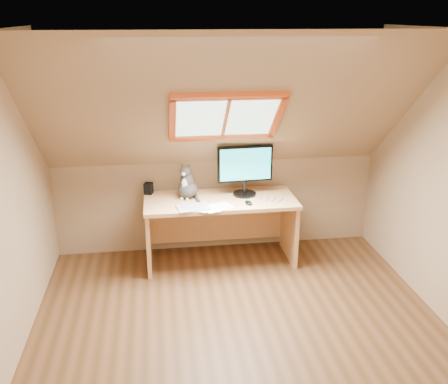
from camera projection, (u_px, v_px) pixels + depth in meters
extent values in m
plane|color=brown|center=(243.00, 338.00, 4.08)|extent=(3.50, 3.50, 0.00)
cube|color=#A38262|center=(321.00, 351.00, 2.04)|extent=(3.50, 0.02, 2.40)
cube|color=#A38262|center=(217.00, 205.00, 5.54)|extent=(3.50, 0.02, 1.00)
cube|color=silver|center=(276.00, 35.00, 2.55)|extent=(3.50, 1.95, 0.02)
cube|color=#A38262|center=(227.00, 110.00, 4.42)|extent=(3.50, 1.56, 1.41)
cube|color=#B2E0CC|center=(225.00, 116.00, 4.51)|extent=(0.90, 0.53, 0.48)
cube|color=#D44313|center=(225.00, 116.00, 4.51)|extent=(1.02, 0.64, 0.59)
cube|color=#E4A56C|center=(220.00, 200.00, 5.13)|extent=(1.55, 0.68, 0.04)
cube|color=#E4A56C|center=(149.00, 236.00, 5.16)|extent=(0.04, 0.61, 0.67)
cube|color=#E4A56C|center=(289.00, 228.00, 5.35)|extent=(0.04, 0.61, 0.67)
cube|color=#E4A56C|center=(217.00, 220.00, 5.54)|extent=(1.45, 0.03, 0.47)
cylinder|color=black|center=(244.00, 194.00, 5.23)|extent=(0.24, 0.24, 0.02)
cylinder|color=black|center=(245.00, 187.00, 5.20)|extent=(0.04, 0.04, 0.13)
cube|color=black|center=(245.00, 164.00, 5.12)|extent=(0.58, 0.07, 0.38)
cube|color=#118FD2|center=(246.00, 164.00, 5.09)|extent=(0.53, 0.04, 0.33)
ellipsoid|color=#3A3633|center=(187.00, 189.00, 5.14)|extent=(0.29, 0.31, 0.18)
ellipsoid|color=#3A3633|center=(187.00, 180.00, 5.09)|extent=(0.18, 0.18, 0.19)
ellipsoid|color=silver|center=(185.00, 184.00, 5.04)|extent=(0.08, 0.06, 0.11)
ellipsoid|color=#3A3633|center=(185.00, 171.00, 5.02)|extent=(0.14, 0.13, 0.10)
sphere|color=silver|center=(184.00, 174.00, 4.98)|extent=(0.04, 0.04, 0.04)
cone|color=#3A3633|center=(182.00, 166.00, 5.02)|extent=(0.06, 0.06, 0.06)
cone|color=#3A3633|center=(189.00, 166.00, 5.01)|extent=(0.06, 0.06, 0.06)
cube|color=black|center=(149.00, 188.00, 5.25)|extent=(0.10, 0.10, 0.12)
cube|color=#B2B2B7|center=(193.00, 208.00, 4.87)|extent=(0.34, 0.27, 0.01)
ellipsoid|color=black|center=(248.00, 203.00, 4.97)|extent=(0.09, 0.12, 0.03)
cube|color=white|center=(210.00, 208.00, 4.87)|extent=(0.33, 0.27, 0.00)
cube|color=white|center=(210.00, 208.00, 4.87)|extent=(0.32, 0.24, 0.00)
cube|color=white|center=(210.00, 208.00, 4.87)|extent=(0.35, 0.30, 0.00)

